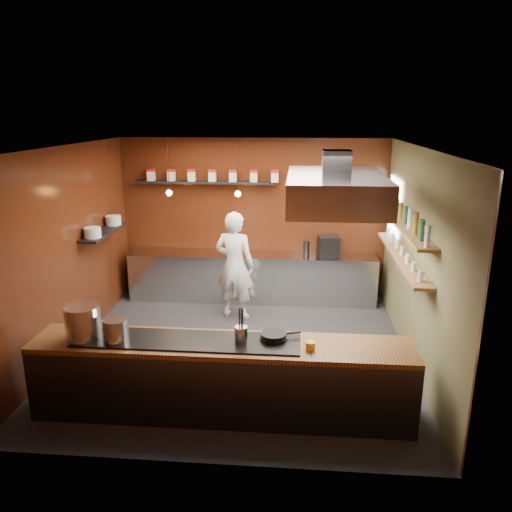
# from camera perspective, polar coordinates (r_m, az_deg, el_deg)

# --- Properties ---
(floor) EXTENTS (5.00, 5.00, 0.00)m
(floor) POSITION_cam_1_polar(r_m,az_deg,el_deg) (7.62, -1.98, -10.80)
(floor) COLOR black
(floor) RESTS_ON ground
(back_wall) EXTENTS (5.00, 0.00, 5.00)m
(back_wall) POSITION_cam_1_polar(r_m,az_deg,el_deg) (9.48, -0.26, 4.28)
(back_wall) COLOR #3B160A
(back_wall) RESTS_ON ground
(left_wall) EXTENTS (0.00, 5.00, 5.00)m
(left_wall) POSITION_cam_1_polar(r_m,az_deg,el_deg) (7.77, -20.71, 0.53)
(left_wall) COLOR #3B160A
(left_wall) RESTS_ON ground
(right_wall) EXTENTS (0.00, 5.00, 5.00)m
(right_wall) POSITION_cam_1_polar(r_m,az_deg,el_deg) (7.21, 18.03, -0.38)
(right_wall) COLOR brown
(right_wall) RESTS_ON ground
(ceiling) EXTENTS (5.00, 5.00, 0.00)m
(ceiling) POSITION_cam_1_polar(r_m,az_deg,el_deg) (6.81, -2.23, 12.32)
(ceiling) COLOR silver
(ceiling) RESTS_ON back_wall
(window_pane) EXTENTS (0.00, 1.00, 1.00)m
(window_pane) POSITION_cam_1_polar(r_m,az_deg,el_deg) (8.73, 15.53, 5.33)
(window_pane) COLOR white
(window_pane) RESTS_ON right_wall
(prep_counter) EXTENTS (4.60, 0.65, 0.90)m
(prep_counter) POSITION_cam_1_polar(r_m,az_deg,el_deg) (9.44, -0.44, -2.38)
(prep_counter) COLOR silver
(prep_counter) RESTS_ON floor
(pass_counter) EXTENTS (4.40, 0.72, 0.94)m
(pass_counter) POSITION_cam_1_polar(r_m,az_deg,el_deg) (6.01, -3.93, -13.73)
(pass_counter) COLOR #38383D
(pass_counter) RESTS_ON floor
(tin_shelf) EXTENTS (2.60, 0.26, 0.04)m
(tin_shelf) POSITION_cam_1_polar(r_m,az_deg,el_deg) (9.35, -5.91, 8.38)
(tin_shelf) COLOR black
(tin_shelf) RESTS_ON back_wall
(plate_shelf) EXTENTS (0.30, 1.40, 0.04)m
(plate_shelf) POSITION_cam_1_polar(r_m,az_deg,el_deg) (8.58, -16.98, 2.64)
(plate_shelf) COLOR black
(plate_shelf) RESTS_ON left_wall
(bottle_shelf_upper) EXTENTS (0.26, 2.80, 0.04)m
(bottle_shelf_upper) POSITION_cam_1_polar(r_m,az_deg,el_deg) (7.36, 16.59, 3.45)
(bottle_shelf_upper) COLOR brown
(bottle_shelf_upper) RESTS_ON right_wall
(bottle_shelf_lower) EXTENTS (0.26, 2.80, 0.04)m
(bottle_shelf_lower) POSITION_cam_1_polar(r_m,az_deg,el_deg) (7.47, 16.31, -0.06)
(bottle_shelf_lower) COLOR brown
(bottle_shelf_lower) RESTS_ON right_wall
(extractor_hood) EXTENTS (1.20, 2.00, 0.72)m
(extractor_hood) POSITION_cam_1_polar(r_m,az_deg,el_deg) (6.43, 9.05, 7.46)
(extractor_hood) COLOR #38383D
(extractor_hood) RESTS_ON ceiling
(pendant_left) EXTENTS (0.10, 0.10, 0.95)m
(pendant_left) POSITION_cam_1_polar(r_m,az_deg,el_deg) (8.83, -9.91, 7.45)
(pendant_left) COLOR black
(pendant_left) RESTS_ON ceiling
(pendant_right) EXTENTS (0.10, 0.10, 0.95)m
(pendant_right) POSITION_cam_1_polar(r_m,az_deg,el_deg) (8.61, -2.09, 7.45)
(pendant_right) COLOR black
(pendant_right) RESTS_ON ceiling
(storage_tins) EXTENTS (2.43, 0.13, 0.22)m
(storage_tins) POSITION_cam_1_polar(r_m,az_deg,el_deg) (9.31, -5.01, 9.18)
(storage_tins) COLOR beige
(storage_tins) RESTS_ON tin_shelf
(plate_stacks) EXTENTS (0.26, 1.16, 0.16)m
(plate_stacks) POSITION_cam_1_polar(r_m,az_deg,el_deg) (8.56, -17.03, 3.29)
(plate_stacks) COLOR silver
(plate_stacks) RESTS_ON plate_shelf
(bottles) EXTENTS (0.06, 2.66, 0.24)m
(bottles) POSITION_cam_1_polar(r_m,az_deg,el_deg) (7.33, 16.68, 4.52)
(bottles) COLOR silver
(bottles) RESTS_ON bottle_shelf_upper
(wine_glasses) EXTENTS (0.07, 2.37, 0.13)m
(wine_glasses) POSITION_cam_1_polar(r_m,az_deg,el_deg) (7.45, 16.36, 0.56)
(wine_glasses) COLOR silver
(wine_glasses) RESTS_ON bottle_shelf_lower
(stockpot_large) EXTENTS (0.51, 0.51, 0.39)m
(stockpot_large) POSITION_cam_1_polar(r_m,az_deg,el_deg) (6.10, -19.17, -7.14)
(stockpot_large) COLOR silver
(stockpot_large) RESTS_ON pass_counter
(stockpot_small) EXTENTS (0.33, 0.33, 0.27)m
(stockpot_small) POSITION_cam_1_polar(r_m,az_deg,el_deg) (5.94, -15.75, -8.13)
(stockpot_small) COLOR silver
(stockpot_small) RESTS_ON pass_counter
(utensil_crock) EXTENTS (0.18, 0.18, 0.19)m
(utensil_crock) POSITION_cam_1_polar(r_m,az_deg,el_deg) (5.70, -1.70, -8.96)
(utensil_crock) COLOR #B1B3B8
(utensil_crock) RESTS_ON pass_counter
(frying_pan) EXTENTS (0.47, 0.32, 0.08)m
(frying_pan) POSITION_cam_1_polar(r_m,az_deg,el_deg) (5.80, 2.05, -9.17)
(frying_pan) COLOR black
(frying_pan) RESTS_ON pass_counter
(butter_jar) EXTENTS (0.14, 0.14, 0.10)m
(butter_jar) POSITION_cam_1_polar(r_m,az_deg,el_deg) (5.63, 6.24, -10.17)
(butter_jar) COLOR gold
(butter_jar) RESTS_ON pass_counter
(espresso_machine) EXTENTS (0.42, 0.40, 0.36)m
(espresso_machine) POSITION_cam_1_polar(r_m,az_deg,el_deg) (9.26, 8.26, 1.16)
(espresso_machine) COLOR black
(espresso_machine) RESTS_ON prep_counter
(chef) EXTENTS (0.76, 0.58, 1.87)m
(chef) POSITION_cam_1_polar(r_m,az_deg,el_deg) (8.51, -2.46, -1.08)
(chef) COLOR silver
(chef) RESTS_ON floor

